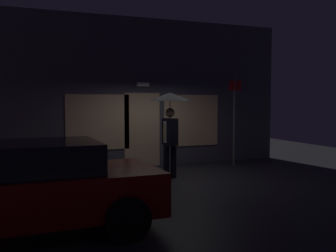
# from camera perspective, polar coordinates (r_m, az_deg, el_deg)

# --- Properties ---
(ground_plane) EXTENTS (18.00, 18.00, 0.00)m
(ground_plane) POSITION_cam_1_polar(r_m,az_deg,el_deg) (9.72, 0.02, -7.90)
(ground_plane) COLOR #26262B
(building_facade) EXTENTS (9.21, 0.48, 4.43)m
(building_facade) POSITION_cam_1_polar(r_m,az_deg,el_deg) (11.75, -4.08, 4.83)
(building_facade) COLOR #4C4C56
(building_facade) RESTS_ON ground
(person_with_umbrella) EXTENTS (1.06, 1.06, 2.17)m
(person_with_umbrella) POSITION_cam_1_polar(r_m,az_deg,el_deg) (9.71, 0.29, 2.13)
(person_with_umbrella) COLOR black
(person_with_umbrella) RESTS_ON ground
(parked_car) EXTENTS (4.13, 1.97, 1.35)m
(parked_car) POSITION_cam_1_polar(r_m,az_deg,el_deg) (6.00, -21.36, -8.51)
(parked_car) COLOR maroon
(parked_car) RESTS_ON ground
(street_sign_post) EXTENTS (0.40, 0.07, 2.67)m
(street_sign_post) POSITION_cam_1_polar(r_m,az_deg,el_deg) (11.88, 9.77, 1.45)
(street_sign_post) COLOR #595B60
(street_sign_post) RESTS_ON ground
(sidewalk_bollard) EXTENTS (0.21, 0.21, 0.64)m
(sidewalk_bollard) POSITION_cam_1_polar(r_m,az_deg,el_deg) (10.63, -11.04, -5.23)
(sidewalk_bollard) COLOR #B2A899
(sidewalk_bollard) RESTS_ON ground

